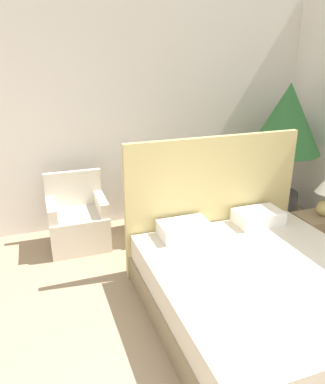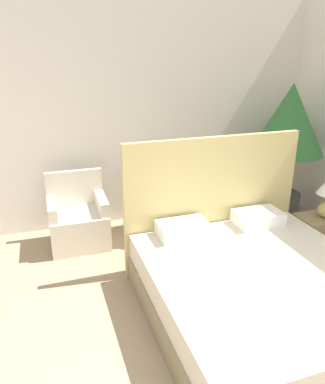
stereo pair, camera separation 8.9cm
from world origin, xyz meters
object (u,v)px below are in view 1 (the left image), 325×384
(potted_palm, at_px, (286,130))
(nightstand, at_px, (317,233))
(armchair_near_window_left, at_px, (78,224))
(armchair_near_window_right, at_px, (158,212))
(bed, at_px, (259,285))

(potted_palm, height_order, nightstand, potted_palm)
(armchair_near_window_left, bearing_deg, potted_palm, -1.99)
(armchair_near_window_left, height_order, armchair_near_window_right, same)
(armchair_near_window_left, distance_m, nightstand, 2.75)
(nightstand, bearing_deg, bed, -150.30)
(armchair_near_window_left, bearing_deg, armchair_near_window_right, 0.92)
(armchair_near_window_left, distance_m, potted_palm, 2.84)
(bed, relative_size, potted_palm, 1.13)
(potted_palm, bearing_deg, bed, -129.91)
(nightstand, bearing_deg, armchair_near_window_left, 156.86)
(armchair_near_window_right, bearing_deg, potted_palm, -9.03)
(bed, distance_m, armchair_near_window_left, 2.20)
(armchair_near_window_right, xyz_separation_m, nightstand, (1.53, -1.08, -0.04))
(potted_palm, relative_size, nightstand, 3.52)
(bed, bearing_deg, nightstand, 29.70)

